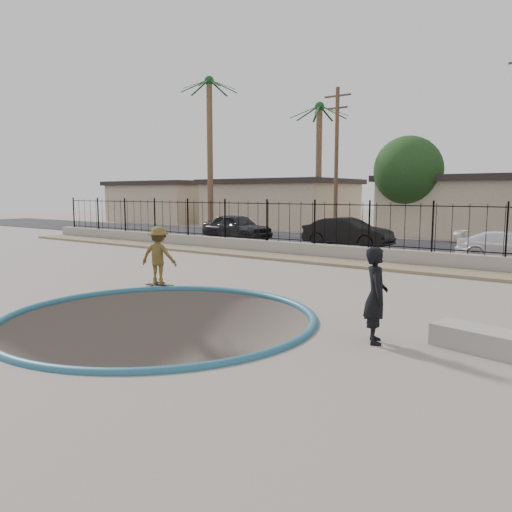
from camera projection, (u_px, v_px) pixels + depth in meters
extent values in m
cube|color=slate|center=(384.00, 283.00, 21.61)|extent=(120.00, 120.00, 2.20)
torus|color=#225A70|center=(159.00, 319.00, 11.08)|extent=(7.04, 7.04, 0.20)
cube|color=#968562|center=(357.00, 264.00, 19.23)|extent=(42.00, 1.60, 0.11)
cube|color=gray|center=(368.00, 255.00, 20.08)|extent=(42.00, 0.45, 0.60)
cube|color=black|center=(369.00, 245.00, 20.02)|extent=(40.00, 0.04, 0.03)
cube|color=black|center=(370.00, 205.00, 19.83)|extent=(40.00, 0.04, 0.04)
cube|color=black|center=(422.00, 247.00, 25.47)|extent=(90.00, 8.00, 0.04)
cube|color=tan|center=(171.00, 204.00, 49.29)|extent=(10.00, 8.00, 3.50)
cube|color=#292422|center=(170.00, 184.00, 49.04)|extent=(10.60, 8.60, 0.40)
cube|color=tan|center=(280.00, 205.00, 41.66)|extent=(11.00, 8.00, 3.50)
cube|color=#292422|center=(280.00, 182.00, 41.41)|extent=(11.60, 8.60, 0.40)
cube|color=tan|center=(470.00, 209.00, 32.85)|extent=(10.00, 8.00, 3.50)
cube|color=#292422|center=(471.00, 179.00, 32.61)|extent=(10.60, 8.60, 0.40)
cylinder|color=brown|center=(210.00, 156.00, 37.16)|extent=(0.44, 0.44, 11.00)
sphere|color=#18451B|center=(209.00, 81.00, 36.48)|extent=(0.70, 0.70, 0.70)
cylinder|color=brown|center=(319.00, 169.00, 36.38)|extent=(0.44, 0.44, 9.00)
sphere|color=#18451B|center=(320.00, 107.00, 35.82)|extent=(0.70, 0.70, 0.70)
cylinder|color=#473323|center=(336.00, 164.00, 30.03)|extent=(0.24, 0.24, 9.00)
cube|color=#473323|center=(338.00, 96.00, 29.53)|extent=(1.70, 0.10, 0.10)
cube|color=#473323|center=(337.00, 108.00, 29.62)|extent=(1.30, 0.10, 0.10)
cylinder|color=#473323|center=(406.00, 213.00, 31.85)|extent=(0.34, 0.34, 3.00)
sphere|color=#143311|center=(408.00, 170.00, 31.51)|extent=(4.32, 4.32, 4.32)
imported|color=olive|center=(159.00, 259.00, 14.69)|extent=(1.25, 0.96, 1.70)
cube|color=black|center=(159.00, 285.00, 14.79)|extent=(0.88, 0.45, 0.02)
cylinder|color=silver|center=(149.00, 286.00, 14.82)|extent=(0.06, 0.05, 0.06)
cylinder|color=silver|center=(152.00, 285.00, 14.97)|extent=(0.06, 0.05, 0.06)
cylinder|color=silver|center=(167.00, 287.00, 14.63)|extent=(0.06, 0.05, 0.06)
cylinder|color=silver|center=(169.00, 286.00, 14.78)|extent=(0.06, 0.05, 0.06)
imported|color=black|center=(376.00, 295.00, 9.20)|extent=(0.69, 0.78, 1.80)
cube|color=gray|center=(480.00, 339.00, 8.82)|extent=(1.71, 1.00, 0.40)
imported|color=black|center=(237.00, 227.00, 29.16)|extent=(4.66, 2.25, 1.53)
imported|color=black|center=(348.00, 232.00, 25.37)|extent=(4.55, 1.59, 1.50)
imported|color=white|center=(512.00, 247.00, 19.75)|extent=(4.27, 1.89, 1.22)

